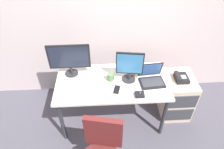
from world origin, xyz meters
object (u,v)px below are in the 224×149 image
monitor_side (130,66)px  cell_phone (117,90)px  laptop (151,78)px  file_cabinet (176,95)px  banana (132,71)px  monitor_main (69,58)px  trackball_mouse (140,94)px  desk_phone (181,78)px  keyboard (87,90)px  coffee_mug (111,77)px

monitor_side → cell_phone: (-0.17, -0.18, -0.23)m
monitor_side → laptop: monitor_side is taller
file_cabinet → banana: size_ratio=3.47×
monitor_main → banana: size_ratio=2.84×
monitor_main → cell_phone: monitor_main is taller
trackball_mouse → cell_phone: (-0.27, 0.12, -0.02)m
monitor_main → trackball_mouse: monitor_main is taller
desk_phone → trackball_mouse: (-0.63, -0.35, 0.07)m
keyboard → file_cabinet: bearing=10.5°
keyboard → banana: banana is taller
coffee_mug → banana: (0.31, 0.15, -0.03)m
monitor_side → trackball_mouse: size_ratio=3.84×
desk_phone → coffee_mug: size_ratio=2.00×
laptop → coffee_mug: bearing=174.8°
file_cabinet → coffee_mug: coffee_mug is taller
cell_phone → file_cabinet: bearing=29.8°
monitor_main → coffee_mug: (0.52, -0.16, -0.21)m
keyboard → banana: bearing=28.0°
banana → laptop: bearing=-42.0°
monitor_main → keyboard: size_ratio=1.31×
file_cabinet → desk_phone: size_ratio=3.30×
keyboard → laptop: bearing=8.8°
desk_phone → trackball_mouse: size_ratio=1.82×
desk_phone → coffee_mug: (-0.97, -0.04, 0.10)m
file_cabinet → monitor_main: 1.65m
monitor_main → monitor_side: (0.76, -0.16, -0.03)m
trackball_mouse → coffee_mug: (-0.33, 0.30, 0.03)m
monitor_main → cell_phone: bearing=-30.4°
keyboard → trackball_mouse: 0.65m
file_cabinet → trackball_mouse: 0.86m
monitor_main → desk_phone: bearing=-4.4°
monitor_side → banana: 0.27m
laptop → cell_phone: 0.48m
cell_phone → coffee_mug: bearing=123.8°
monitor_main → cell_phone: (0.59, -0.35, -0.25)m
desk_phone → cell_phone: cell_phone is taller
monitor_side → coffee_mug: 0.30m
desk_phone → monitor_side: monitor_side is taller
monitor_side → trackball_mouse: (0.10, -0.30, -0.21)m
laptop → desk_phone: bearing=11.8°
laptop → coffee_mug: (-0.52, 0.05, -0.00)m
trackball_mouse → monitor_side: bearing=107.9°
keyboard → trackball_mouse: size_ratio=3.75×
desk_phone → monitor_side: size_ratio=0.47×
monitor_side → trackball_mouse: 0.38m
file_cabinet → desk_phone: (-0.01, -0.02, 0.36)m
trackball_mouse → desk_phone: bearing=28.7°
trackball_mouse → cell_phone: bearing=156.8°
monitor_main → coffee_mug: 0.59m
keyboard → desk_phone: bearing=9.8°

